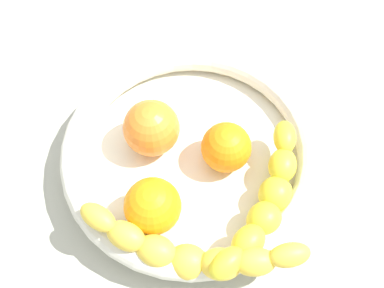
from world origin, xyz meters
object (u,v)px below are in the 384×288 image
object	(u,v)px
orange_front	(226,147)
fruit_bowl	(192,155)
orange_mid_left	(151,128)
banana_draped_right	(266,203)
orange_mid_right	(153,206)
banana_draped_left	(189,252)

from	to	relation	value
orange_front	fruit_bowl	bearing A→B (deg)	61.83
fruit_bowl	orange_mid_left	world-z (taller)	orange_mid_left
banana_draped_right	orange_front	world-z (taller)	orange_front
orange_mid_right	orange_front	bearing A→B (deg)	-70.04
fruit_bowl	banana_draped_right	xyz separation A→B (cm)	(-9.85, -4.67, 2.45)
banana_draped_left	orange_front	size ratio (longest dim) A/B	3.56
banana_draped_left	orange_mid_right	bearing A→B (deg)	15.72
banana_draped_right	orange_mid_right	size ratio (longest dim) A/B	2.65
fruit_bowl	banana_draped_left	xyz separation A→B (cm)	(-11.85, 5.14, 2.61)
fruit_bowl	orange_mid_left	xyz separation A→B (cm)	(3.62, 3.69, 2.90)
banana_draped_left	banana_draped_right	xyz separation A→B (cm)	(2.01, -9.81, -0.16)
banana_draped_right	orange_front	bearing A→B (deg)	8.25
fruit_bowl	orange_mid_left	size ratio (longest dim) A/B	4.61
banana_draped_left	orange_mid_right	size ratio (longest dim) A/B	3.35
fruit_bowl	orange_front	bearing A→B (deg)	-118.17
fruit_bowl	banana_draped_right	bearing A→B (deg)	-154.62
orange_front	orange_mid_left	bearing A→B (deg)	52.63
banana_draped_right	orange_mid_right	world-z (taller)	orange_mid_right
orange_mid_left	orange_mid_right	distance (cm)	9.82
orange_mid_right	banana_draped_left	bearing A→B (deg)	-164.28
fruit_bowl	banana_draped_left	distance (cm)	13.18
banana_draped_right	orange_front	distance (cm)	8.05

